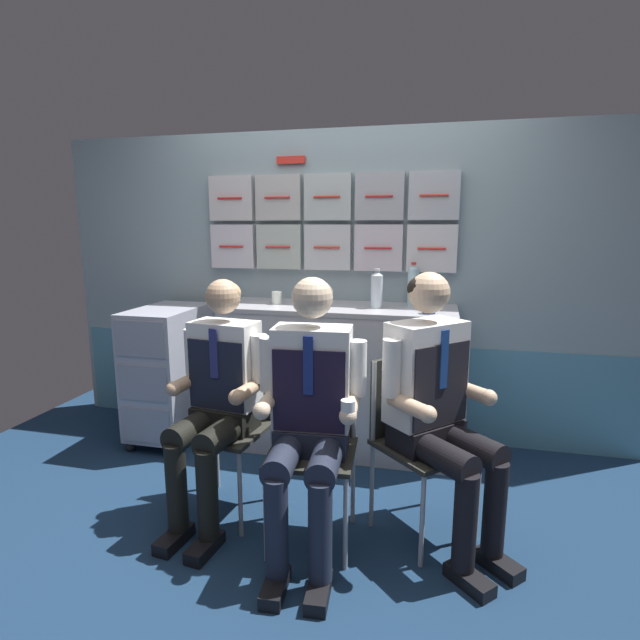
# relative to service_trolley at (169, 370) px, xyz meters

# --- Properties ---
(ground) EXTENTS (4.80, 4.80, 0.04)m
(ground) POSITION_rel_service_trolley_xyz_m (1.13, -0.95, -0.52)
(ground) COLOR #182F4C
(galley_bulkhead) EXTENTS (4.20, 0.14, 2.15)m
(galley_bulkhead) POSITION_rel_service_trolley_xyz_m (1.13, 0.43, 0.58)
(galley_bulkhead) COLOR #8DA4AB
(galley_bulkhead) RESTS_ON ground
(galley_counter) EXTENTS (1.54, 0.53, 0.98)m
(galley_counter) POSITION_rel_service_trolley_xyz_m (1.18, 0.14, -0.01)
(galley_counter) COLOR #BBBAC1
(galley_counter) RESTS_ON ground
(service_trolley) EXTENTS (0.40, 0.65, 0.94)m
(service_trolley) POSITION_rel_service_trolley_xyz_m (0.00, 0.00, 0.00)
(service_trolley) COLOR black
(service_trolley) RESTS_ON ground
(folding_chair_left) EXTENTS (0.45, 0.45, 0.87)m
(folding_chair_left) POSITION_rel_service_trolley_xyz_m (0.79, -0.67, 0.04)
(folding_chair_left) COLOR #A8AAAF
(folding_chair_left) RESTS_ON ground
(crew_member_left) EXTENTS (0.47, 0.61, 1.24)m
(crew_member_left) POSITION_rel_service_trolley_xyz_m (0.77, -0.83, 0.18)
(crew_member_left) COLOR black
(crew_member_left) RESTS_ON ground
(folding_chair_right) EXTENTS (0.43, 0.43, 0.87)m
(folding_chair_right) POSITION_rel_service_trolley_xyz_m (1.27, -0.82, 0.04)
(folding_chair_right) COLOR #A8AAAF
(folding_chair_right) RESTS_ON ground
(crew_member_right) EXTENTS (0.49, 0.63, 1.28)m
(crew_member_right) POSITION_rel_service_trolley_xyz_m (1.29, -0.98, 0.21)
(crew_member_right) COLOR black
(crew_member_right) RESTS_ON ground
(folding_chair_by_counter) EXTENTS (0.57, 0.57, 0.87)m
(folding_chair_by_counter) POSITION_rel_service_trolley_xyz_m (1.73, -0.66, 0.04)
(folding_chair_by_counter) COLOR #A8AAAF
(folding_chair_by_counter) RESTS_ON ground
(crew_member_by_counter) EXTENTS (0.66, 0.66, 1.30)m
(crew_member_by_counter) POSITION_rel_service_trolley_xyz_m (1.85, -0.77, 0.22)
(crew_member_by_counter) COLOR black
(crew_member_by_counter) RESTS_ON ground
(sparkling_bottle_green) EXTENTS (0.07, 0.07, 0.29)m
(sparkling_bottle_green) POSITION_rel_service_trolley_xyz_m (1.66, 0.29, 0.61)
(sparkling_bottle_green) COLOR #ABD7E2
(sparkling_bottle_green) RESTS_ON galley_counter
(water_bottle_blue_cap) EXTENTS (0.08, 0.08, 0.25)m
(water_bottle_blue_cap) POSITION_rel_service_trolley_xyz_m (1.44, 0.14, 0.60)
(water_bottle_blue_cap) COLOR silver
(water_bottle_blue_cap) RESTS_ON galley_counter
(coffee_cup_spare) EXTENTS (0.07, 0.07, 0.09)m
(coffee_cup_spare) POSITION_rel_service_trolley_xyz_m (0.77, 0.13, 0.52)
(coffee_cup_spare) COLOR white
(coffee_cup_spare) RESTS_ON galley_counter
(coffee_cup_white) EXTENTS (0.08, 0.08, 0.06)m
(coffee_cup_white) POSITION_rel_service_trolley_xyz_m (1.78, 0.00, 0.51)
(coffee_cup_white) COLOR navy
(coffee_cup_white) RESTS_ON galley_counter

